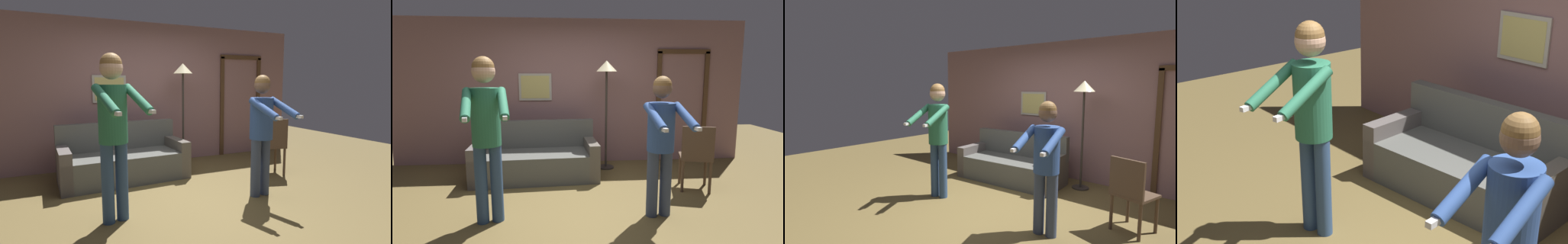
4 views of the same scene
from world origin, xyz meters
The scene contains 3 objects.
couch centered at (-0.59, 1.29, 0.28)m, with size 1.95×0.97×0.87m.
person_standing_left centered at (-0.97, -0.20, 1.11)m, with size 0.54×0.75×1.80m.
person_standing_right centered at (0.93, -0.20, 0.96)m, with size 0.47×0.68×1.60m.
Camera 4 is at (2.40, -2.43, 2.54)m, focal length 50.00 mm.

